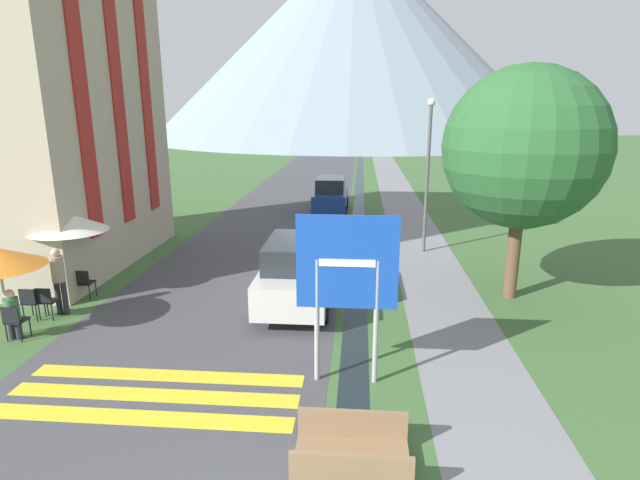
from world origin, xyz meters
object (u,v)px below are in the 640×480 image
at_px(parked_car_near, 297,271).
at_px(cafe_chair_middle, 84,281).
at_px(cafe_chair_near_left, 46,300).
at_px(parked_car_far, 331,195).
at_px(cafe_umbrella_middle_white, 67,222).
at_px(footbridge, 352,456).
at_px(tree_by_path, 524,148).
at_px(hotel_building, 25,65).
at_px(cafe_chair_near_right, 31,301).
at_px(cafe_chair_nearest, 14,319).
at_px(person_standing_terrace, 59,276).
at_px(streetlamp, 428,164).
at_px(person_seated_near, 12,312).
at_px(road_sign, 347,276).

relative_size(parked_car_near, cafe_chair_middle, 5.04).
xyz_separation_m(parked_car_near, cafe_chair_near_left, (-6.13, -1.60, -0.40)).
distance_m(parked_car_far, cafe_umbrella_middle_white, 13.89).
xyz_separation_m(footbridge, cafe_umbrella_middle_white, (-7.89, 6.39, 1.93)).
xyz_separation_m(parked_car_far, tree_by_path, (5.73, -11.27, 3.23)).
distance_m(hotel_building, cafe_chair_near_right, 8.07).
bearing_deg(cafe_umbrella_middle_white, hotel_building, 130.53).
height_order(cafe_chair_near_left, cafe_chair_nearest, same).
xyz_separation_m(person_standing_terrace, tree_by_path, (11.87, 2.18, 3.13)).
distance_m(parked_car_far, cafe_chair_nearest, 16.27).
bearing_deg(cafe_umbrella_middle_white, streetlamp, 27.72).
bearing_deg(cafe_chair_nearest, cafe_chair_near_left, 103.17).
distance_m(footbridge, cafe_chair_middle, 9.77).
height_order(hotel_building, cafe_chair_nearest, hotel_building).
bearing_deg(parked_car_near, person_standing_terrace, -168.22).
distance_m(cafe_chair_near_right, person_seated_near, 1.11).
relative_size(road_sign, cafe_chair_near_right, 3.89).
height_order(parked_car_near, person_standing_terrace, parked_car_near).
distance_m(cafe_chair_middle, person_standing_terrace, 1.16).
bearing_deg(cafe_umbrella_middle_white, cafe_chair_near_right, -97.02).
relative_size(parked_car_far, cafe_umbrella_middle_white, 1.72).
xyz_separation_m(road_sign, cafe_chair_nearest, (-7.57, 1.16, -1.64)).
height_order(road_sign, streetlamp, streetlamp).
distance_m(parked_car_far, person_standing_terrace, 14.78).
distance_m(footbridge, cafe_chair_near_right, 9.39).
bearing_deg(road_sign, person_seated_near, 171.00).
bearing_deg(cafe_chair_near_left, cafe_chair_near_right, -159.09).
bearing_deg(cafe_umbrella_middle_white, cafe_chair_near_left, -84.29).
bearing_deg(hotel_building, tree_by_path, -8.40).
height_order(parked_car_near, cafe_chair_nearest, parked_car_near).
relative_size(hotel_building, road_sign, 3.65).
bearing_deg(road_sign, cafe_chair_near_left, 162.75).
relative_size(parked_car_near, person_seated_near, 3.53).
xyz_separation_m(cafe_chair_middle, cafe_umbrella_middle_white, (-0.36, 0.17, 1.64)).
height_order(hotel_building, person_standing_terrace, hotel_building).
relative_size(road_sign, footbridge, 1.95).
distance_m(cafe_chair_nearest, cafe_umbrella_middle_white, 3.22).
xyz_separation_m(cafe_chair_nearest, streetlamp, (10.17, 8.19, 2.72)).
bearing_deg(cafe_chair_near_right, parked_car_near, 22.47).
xyz_separation_m(parked_car_far, cafe_chair_nearest, (-6.31, -14.99, -0.39)).
distance_m(cafe_umbrella_middle_white, tree_by_path, 12.40).
bearing_deg(person_standing_terrace, hotel_building, 124.74).
bearing_deg(cafe_chair_nearest, streetlamp, 52.09).
xyz_separation_m(footbridge, person_standing_terrace, (-7.56, 5.18, 0.79)).
height_order(cafe_umbrella_middle_white, streetlamp, streetlamp).
bearing_deg(cafe_chair_near_right, cafe_chair_nearest, -64.18).
xyz_separation_m(road_sign, person_standing_terrace, (-7.39, 2.70, -1.14)).
relative_size(hotel_building, cafe_chair_near_right, 14.22).
xyz_separation_m(streetlamp, tree_by_path, (1.87, -4.47, 0.91)).
bearing_deg(person_standing_terrace, cafe_chair_near_left, -116.30).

